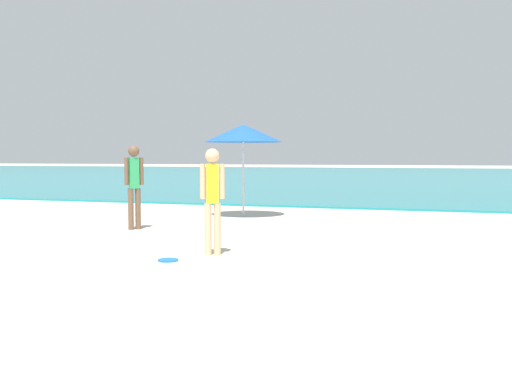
% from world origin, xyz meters
% --- Properties ---
extents(ground, '(200.00, 200.00, 0.00)m').
position_xyz_m(ground, '(0.00, 0.00, 0.00)').
color(ground, beige).
extents(water, '(160.00, 60.00, 0.06)m').
position_xyz_m(water, '(0.00, 41.06, 0.03)').
color(water, teal).
rests_on(water, ground).
extents(person_standing, '(0.33, 0.20, 1.54)m').
position_xyz_m(person_standing, '(-0.41, 3.05, 0.88)').
color(person_standing, '#DDAD84').
rests_on(person_standing, ground).
extents(frisbee, '(0.28, 0.28, 0.03)m').
position_xyz_m(frisbee, '(-0.81, 2.42, 0.01)').
color(frisbee, blue).
rests_on(frisbee, ground).
extents(person_distant, '(0.29, 0.29, 1.65)m').
position_xyz_m(person_distant, '(-3.02, 5.33, 0.94)').
color(person_distant, brown).
rests_on(person_distant, ground).
extents(beach_umbrella, '(1.84, 1.84, 2.19)m').
position_xyz_m(beach_umbrella, '(-1.81, 8.30, 1.98)').
color(beach_umbrella, '#B7B7BC').
rests_on(beach_umbrella, ground).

